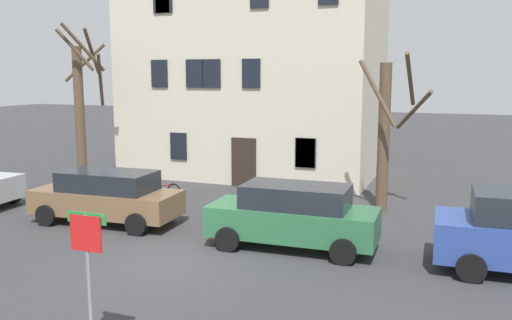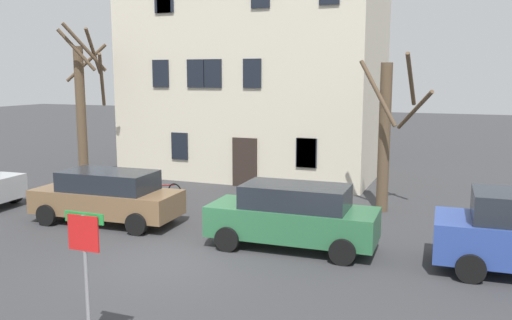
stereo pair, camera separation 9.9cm
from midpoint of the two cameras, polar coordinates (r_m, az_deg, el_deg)
ground_plane at (r=14.11m, az=-9.47°, el=-10.63°), size 120.00×120.00×0.00m
building_main at (r=26.03m, az=-0.19°, el=11.88°), size 12.01×7.31×11.84m
tree_bare_near at (r=24.55m, az=-18.22°, el=5.63°), size 2.61×2.65×6.85m
tree_bare_mid at (r=18.92m, az=13.55°, el=2.93°), size 2.46×2.51×5.46m
car_brown_wagon at (r=17.84m, az=-15.77°, el=-3.72°), size 4.86×2.19×1.70m
car_green_wagon at (r=14.73m, az=3.80°, el=-5.91°), size 4.65×2.03×1.78m
street_sign_pole at (r=9.38m, az=-17.81°, el=-9.76°), size 0.76×0.07×2.49m
bicycle_leaning at (r=20.73m, az=-9.90°, el=-3.24°), size 1.72×0.45×1.03m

